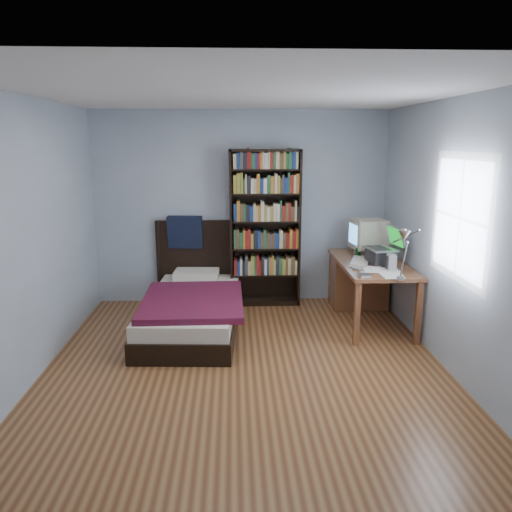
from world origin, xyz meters
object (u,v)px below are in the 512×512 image
at_px(crt_monitor, 368,235).
at_px(keyboard, 360,262).
at_px(desk_lamp, 404,241).
at_px(bookshelf, 265,228).
at_px(soda_can, 358,252).
at_px(bed, 193,305).
at_px(speaker, 391,262).
at_px(desk, 361,279).
at_px(laptop, 382,253).

bearing_deg(crt_monitor, keyboard, -114.11).
xyz_separation_m(desk_lamp, bookshelf, (-1.17, 1.89, -0.20)).
xyz_separation_m(soda_can, bed, (-1.99, -0.32, -0.53)).
height_order(keyboard, bookshelf, bookshelf).
xyz_separation_m(crt_monitor, speaker, (0.06, -0.78, -0.16)).
xyz_separation_m(speaker, bed, (-2.20, 0.32, -0.56)).
bearing_deg(desk, crt_monitor, -6.75).
bearing_deg(keyboard, crt_monitor, 85.13).
bearing_deg(desk, speaker, -82.04).
height_order(speaker, bookshelf, bookshelf).
relative_size(desk_lamp, bed, 0.28).
distance_m(desk, soda_can, 0.41).
bearing_deg(crt_monitor, bookshelf, 164.47).
xyz_separation_m(keyboard, bookshelf, (-1.05, 0.80, 0.26)).
bearing_deg(bed, laptop, -0.94).
height_order(desk, crt_monitor, crt_monitor).
distance_m(soda_can, bookshelf, 1.23).
bearing_deg(laptop, crt_monitor, 94.00).
height_order(laptop, speaker, laptop).
height_order(crt_monitor, desk_lamp, desk_lamp).
height_order(desk, desk_lamp, desk_lamp).
bearing_deg(desk_lamp, soda_can, 92.49).
distance_m(desk, keyboard, 0.59).
distance_m(crt_monitor, laptop, 0.51).
height_order(desk_lamp, soda_can, desk_lamp).
height_order(crt_monitor, speaker, crt_monitor).
bearing_deg(bed, desk, 12.50).
relative_size(desk, keyboard, 3.14).
distance_m(desk, laptop, 0.67).
relative_size(crt_monitor, speaker, 2.49).
relative_size(desk_lamp, bookshelf, 0.30).
bearing_deg(desk_lamp, keyboard, 95.99).
bearing_deg(crt_monitor, bed, -167.94).
bearing_deg(desk_lamp, crt_monitor, 86.77).
xyz_separation_m(desk, bed, (-2.09, -0.46, -0.16)).
relative_size(desk, laptop, 3.35).
bearing_deg(keyboard, desk_lamp, -64.76).
bearing_deg(soda_can, desk_lamp, -87.51).
xyz_separation_m(laptop, desk_lamp, (-0.12, -1.05, 0.36)).
bearing_deg(speaker, soda_can, 103.66).
bearing_deg(speaker, desk_lamp, -105.15).
bearing_deg(crt_monitor, soda_can, -136.79).
height_order(laptop, keyboard, laptop).
xyz_separation_m(crt_monitor, keyboard, (-0.20, -0.45, -0.23)).
xyz_separation_m(laptop, bed, (-2.17, 0.04, -0.60)).
relative_size(desk_lamp, speaker, 3.36).
xyz_separation_m(desk, keyboard, (-0.15, -0.46, 0.33)).
height_order(speaker, bed, bed).
bearing_deg(keyboard, laptop, 9.20).
bearing_deg(desk_lamp, bed, 152.10).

